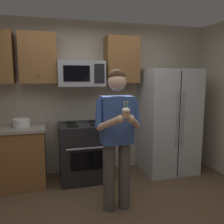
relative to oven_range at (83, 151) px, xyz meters
name	(u,v)px	position (x,y,z in m)	size (l,w,h in m)	color
wall_back	(88,98)	(0.15, 0.39, 0.84)	(4.40, 0.10, 2.60)	#B7AD99
oven_range	(83,151)	(0.00, 0.00, 0.00)	(0.76, 0.70, 0.93)	black
microwave	(81,74)	(0.00, 0.12, 1.26)	(0.74, 0.41, 0.40)	#9EA0A5
refrigerator	(168,121)	(1.50, -0.04, 0.44)	(0.90, 0.75, 1.80)	#B7BABF
cabinet_row_upper	(43,59)	(-0.57, 0.17, 1.49)	(2.78, 0.36, 0.76)	brown
bowl_large_white	(22,123)	(-0.93, 0.04, 0.52)	(0.26, 0.26, 0.12)	white
person	(117,133)	(0.27, -1.02, 0.53)	(0.60, 0.48, 1.76)	#4C4742
cupcake	(126,112)	(0.27, -1.35, 0.83)	(0.09, 0.09, 0.17)	#A87F56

